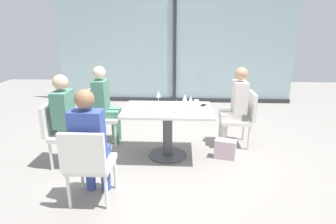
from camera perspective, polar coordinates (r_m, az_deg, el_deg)
name	(u,v)px	position (r m, az deg, el deg)	size (l,w,h in m)	color
ground_plane	(168,155)	(4.28, -0.07, -8.74)	(12.00, 12.00, 0.00)	gray
window_wall_backdrop	(175,53)	(7.08, 1.36, 11.72)	(5.77, 0.10, 2.70)	#9CB7BC
dining_table_main	(168,121)	(4.08, -0.07, -1.90)	(1.26, 0.84, 0.73)	silver
chair_far_right	(241,115)	(4.64, 14.55, -0.66)	(0.50, 0.46, 0.87)	silver
chair_far_left	(99,113)	(4.74, -13.73, -0.22)	(0.50, 0.46, 0.87)	silver
chair_front_left	(88,162)	(3.12, -15.79, -9.59)	(0.46, 0.50, 0.87)	silver
chair_side_end	(62,130)	(4.13, -20.57, -3.44)	(0.50, 0.46, 0.87)	silver
person_far_right	(235,103)	(4.56, 13.40, 1.79)	(0.39, 0.34, 1.26)	silver
person_far_left	(105,101)	(4.66, -12.61, 2.15)	(0.39, 0.34, 1.26)	#4C7F6B
person_front_left	(90,140)	(3.13, -15.46, -5.38)	(0.34, 0.39, 1.26)	#384C9E
person_side_end	(68,116)	(4.02, -19.44, -0.78)	(0.39, 0.34, 1.26)	#4C7F6B
wine_glass_0	(177,104)	(3.78, 1.74, 1.68)	(0.07, 0.07, 0.18)	silver
wine_glass_1	(160,105)	(3.73, -1.66, 1.45)	(0.07, 0.07, 0.18)	silver
wine_glass_2	(153,106)	(3.70, -3.13, 1.31)	(0.07, 0.07, 0.18)	silver
wine_glass_3	(191,100)	(4.00, 4.58, 2.48)	(0.07, 0.07, 0.18)	silver
wine_glass_4	(158,94)	(4.31, -1.95, 3.61)	(0.07, 0.07, 0.18)	silver
wine_glass_5	(210,107)	(3.66, 8.43, 1.00)	(0.07, 0.07, 0.18)	silver
wine_glass_6	(185,98)	(4.11, 3.38, 2.92)	(0.07, 0.07, 0.18)	silver
coffee_cup	(196,103)	(4.16, 5.73, 1.80)	(0.08, 0.08, 0.09)	white
cell_phone_on_table	(203,105)	(4.22, 7.12, 1.39)	(0.07, 0.14, 0.01)	black
handbag_0	(225,149)	(4.23, 11.46, -7.34)	(0.30, 0.16, 0.28)	beige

